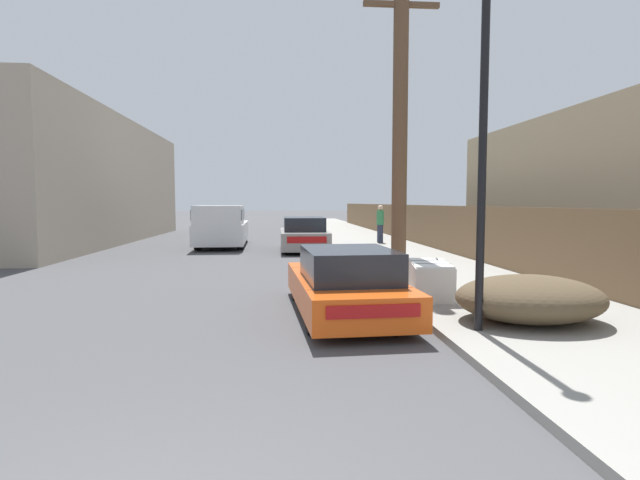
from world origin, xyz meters
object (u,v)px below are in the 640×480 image
discarded_fridge (430,279)px  pickup_truck (222,226)px  brush_pile (530,298)px  utility_pole (400,126)px  car_parked_mid (304,235)px  street_lamp (483,128)px  parked_sports_car_red (345,284)px  pedestrian (380,223)px

discarded_fridge → pickup_truck: bearing=123.2°
discarded_fridge → pickup_truck: pickup_truck is taller
brush_pile → utility_pole: bearing=103.6°
brush_pile → car_parked_mid: bearing=102.6°
pickup_truck → brush_pile: (6.46, -14.86, -0.44)m
pickup_truck → street_lamp: street_lamp is taller
parked_sports_car_red → car_parked_mid: car_parked_mid is taller
car_parked_mid → brush_pile: (2.90, -13.04, -0.16)m
discarded_fridge → pickup_truck: 13.82m
discarded_fridge → utility_pole: bearing=102.9°
utility_pole → pickup_truck: bearing=117.2°
discarded_fridge → pickup_truck: size_ratio=0.30×
pickup_truck → brush_pile: bearing=112.3°
car_parked_mid → street_lamp: 13.84m
discarded_fridge → car_parked_mid: bearing=109.9°
parked_sports_car_red → discarded_fridge: bearing=24.8°
street_lamp → utility_pole: bearing=90.4°
car_parked_mid → street_lamp: bearing=-82.2°
parked_sports_car_red → pickup_truck: bearing=102.0°
pickup_truck → pedestrian: (7.23, 0.50, 0.09)m
discarded_fridge → street_lamp: bearing=-82.4°
parked_sports_car_red → utility_pole: (1.71, 3.11, 3.25)m
parked_sports_car_red → brush_pile: size_ratio=1.89×
utility_pole → car_parked_mid: bearing=102.0°
brush_pile → pedestrian: pedestrian is taller
discarded_fridge → utility_pole: 3.97m
car_parked_mid → parked_sports_car_red: bearing=-89.5°
utility_pole → street_lamp: bearing=-89.6°
pickup_truck → pedestrian: pedestrian is taller
street_lamp → pedestrian: street_lamp is taller
brush_pile → discarded_fridge: bearing=112.8°
street_lamp → pedestrian: 16.05m
discarded_fridge → pickup_truck: (-5.53, 12.66, 0.47)m
street_lamp → pickup_truck: bearing=109.6°
parked_sports_car_red → street_lamp: 3.49m
discarded_fridge → pedestrian: (1.70, 13.16, 0.56)m
parked_sports_car_red → brush_pile: 3.03m
car_parked_mid → pedestrian: (3.68, 2.32, 0.37)m
parked_sports_car_red → brush_pile: bearing=-27.0°
street_lamp → car_parked_mid: bearing=98.0°
parked_sports_car_red → pedestrian: 14.58m
brush_pile → pedestrian: 15.39m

